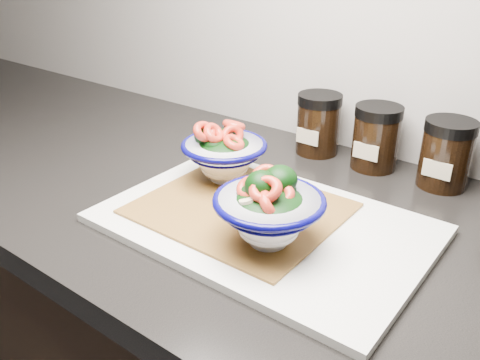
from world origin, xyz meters
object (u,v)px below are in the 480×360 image
Objects in this scene: bowl_right at (269,210)px; spice_jar_a at (318,124)px; cutting_board at (264,223)px; bowl_left at (224,154)px; spice_jar_b at (376,137)px; spice_jar_c at (446,154)px.

spice_jar_a is at bearing 109.17° from bowl_right.
cutting_board is 0.30m from spice_jar_a.
bowl_left is 0.27m from spice_jar_b.
bowl_right is (0.04, -0.05, 0.06)m from cutting_board.
spice_jar_a is at bearing 77.81° from bowl_left.
bowl_right is at bearing -50.04° from cutting_board.
cutting_board is 0.29m from spice_jar_b.
bowl_right is 0.35m from spice_jar_a.
cutting_board is at bearing -27.51° from bowl_left.
spice_jar_c is (0.23, 0.00, 0.00)m from spice_jar_a.
spice_jar_b is 0.12m from spice_jar_c.
bowl_right is at bearing -34.23° from bowl_left.
cutting_board is 0.33m from spice_jar_c.
spice_jar_c is at bearing 61.20° from cutting_board.
bowl_left is at bearing -102.19° from spice_jar_a.
bowl_left is 0.36m from spice_jar_c.
spice_jar_c is at bearing 0.00° from spice_jar_b.
spice_jar_b is at bearing 180.00° from spice_jar_c.
bowl_right is 0.33m from spice_jar_b.
bowl_right reaches higher than cutting_board.
spice_jar_b is (-0.00, 0.33, -0.01)m from bowl_right.
bowl_left is 0.23m from spice_jar_a.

